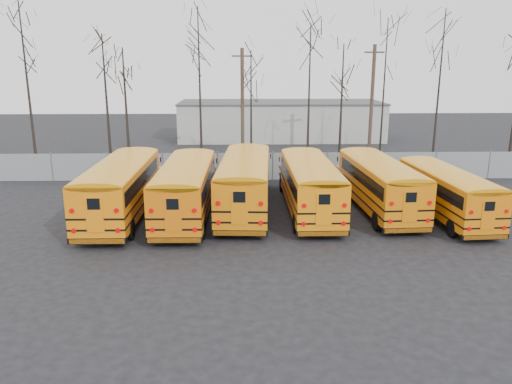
{
  "coord_description": "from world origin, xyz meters",
  "views": [
    {
      "loc": [
        -2.1,
        -23.65,
        8.42
      ],
      "look_at": [
        -1.46,
        2.31,
        1.6
      ],
      "focal_mm": 35.0,
      "sensor_mm": 36.0,
      "label": 1
    }
  ],
  "objects_px": {
    "utility_pole_left": "(242,106)",
    "bus_f": "(445,189)",
    "bus_a": "(121,184)",
    "bus_c": "(245,179)",
    "bus_d": "(310,182)",
    "utility_pole_right": "(372,102)",
    "bus_b": "(186,185)",
    "bus_e": "(379,181)"
  },
  "relations": [
    {
      "from": "bus_b",
      "to": "bus_c",
      "type": "xyz_separation_m",
      "value": [
        3.24,
        1.03,
        0.07
      ]
    },
    {
      "from": "bus_e",
      "to": "bus_f",
      "type": "distance_m",
      "value": 3.61
    },
    {
      "from": "bus_c",
      "to": "utility_pole_left",
      "type": "height_order",
      "value": "utility_pole_left"
    },
    {
      "from": "bus_e",
      "to": "bus_a",
      "type": "bearing_deg",
      "value": -179.41
    },
    {
      "from": "bus_a",
      "to": "bus_e",
      "type": "xyz_separation_m",
      "value": [
        14.46,
        0.94,
        -0.11
      ]
    },
    {
      "from": "bus_f",
      "to": "utility_pole_right",
      "type": "distance_m",
      "value": 17.16
    },
    {
      "from": "bus_a",
      "to": "bus_e",
      "type": "distance_m",
      "value": 14.49
    },
    {
      "from": "bus_e",
      "to": "bus_d",
      "type": "bearing_deg",
      "value": -178.79
    },
    {
      "from": "bus_d",
      "to": "bus_f",
      "type": "height_order",
      "value": "bus_d"
    },
    {
      "from": "bus_a",
      "to": "bus_e",
      "type": "bearing_deg",
      "value": 3.66
    },
    {
      "from": "bus_d",
      "to": "utility_pole_right",
      "type": "distance_m",
      "value": 17.64
    },
    {
      "from": "bus_d",
      "to": "bus_c",
      "type": "bearing_deg",
      "value": 174.05
    },
    {
      "from": "bus_e",
      "to": "utility_pole_left",
      "type": "height_order",
      "value": "utility_pole_left"
    },
    {
      "from": "bus_b",
      "to": "bus_a",
      "type": "bearing_deg",
      "value": 179.78
    },
    {
      "from": "bus_f",
      "to": "utility_pole_right",
      "type": "bearing_deg",
      "value": 86.3
    },
    {
      "from": "bus_a",
      "to": "bus_c",
      "type": "distance_m",
      "value": 6.87
    },
    {
      "from": "bus_a",
      "to": "bus_d",
      "type": "xyz_separation_m",
      "value": [
        10.45,
        0.64,
        -0.08
      ]
    },
    {
      "from": "bus_c",
      "to": "utility_pole_right",
      "type": "relative_size",
      "value": 1.21
    },
    {
      "from": "bus_a",
      "to": "bus_c",
      "type": "bearing_deg",
      "value": 8.14
    },
    {
      "from": "utility_pole_left",
      "to": "bus_a",
      "type": "bearing_deg",
      "value": -124.2
    },
    {
      "from": "bus_a",
      "to": "bus_d",
      "type": "bearing_deg",
      "value": 3.42
    },
    {
      "from": "bus_a",
      "to": "utility_pole_left",
      "type": "bearing_deg",
      "value": 65.23
    },
    {
      "from": "bus_a",
      "to": "bus_e",
      "type": "height_order",
      "value": "bus_a"
    },
    {
      "from": "utility_pole_left",
      "to": "bus_f",
      "type": "bearing_deg",
      "value": -62.65
    },
    {
      "from": "bus_d",
      "to": "utility_pole_right",
      "type": "bearing_deg",
      "value": 64.56
    },
    {
      "from": "bus_d",
      "to": "bus_f",
      "type": "bearing_deg",
      "value": -8.98
    },
    {
      "from": "utility_pole_right",
      "to": "bus_f",
      "type": "bearing_deg",
      "value": -97.92
    },
    {
      "from": "bus_d",
      "to": "utility_pole_right",
      "type": "xyz_separation_m",
      "value": [
        7.29,
        15.73,
        3.22
      ]
    },
    {
      "from": "bus_b",
      "to": "bus_d",
      "type": "relative_size",
      "value": 1.02
    },
    {
      "from": "bus_d",
      "to": "bus_f",
      "type": "distance_m",
      "value": 7.42
    },
    {
      "from": "bus_e",
      "to": "bus_f",
      "type": "height_order",
      "value": "bus_e"
    },
    {
      "from": "bus_d",
      "to": "bus_a",
      "type": "bearing_deg",
      "value": -177.09
    },
    {
      "from": "bus_a",
      "to": "bus_c",
      "type": "height_order",
      "value": "bus_c"
    },
    {
      "from": "bus_b",
      "to": "utility_pole_left",
      "type": "height_order",
      "value": "utility_pole_left"
    },
    {
      "from": "bus_b",
      "to": "bus_f",
      "type": "bearing_deg",
      "value": -1.09
    },
    {
      "from": "bus_d",
      "to": "utility_pole_left",
      "type": "bearing_deg",
      "value": 104.86
    },
    {
      "from": "bus_b",
      "to": "bus_e",
      "type": "xyz_separation_m",
      "value": [
        10.91,
        0.99,
        -0.06
      ]
    },
    {
      "from": "bus_e",
      "to": "utility_pole_left",
      "type": "bearing_deg",
      "value": 116.96
    },
    {
      "from": "bus_a",
      "to": "bus_b",
      "type": "distance_m",
      "value": 3.56
    },
    {
      "from": "utility_pole_left",
      "to": "bus_b",
      "type": "bearing_deg",
      "value": -111.53
    },
    {
      "from": "bus_e",
      "to": "bus_f",
      "type": "bearing_deg",
      "value": -25.75
    },
    {
      "from": "bus_b",
      "to": "bus_f",
      "type": "distance_m",
      "value": 14.25
    }
  ]
}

